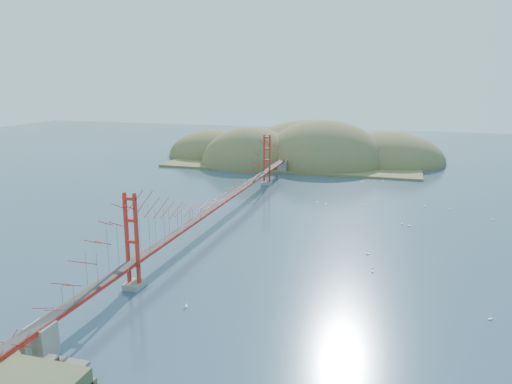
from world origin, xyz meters
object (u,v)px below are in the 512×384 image
(sailboat_1, at_px, (326,204))
(sailboat_2, at_px, (367,253))
(fort, at_px, (33,363))
(bridge, at_px, (222,181))
(sailboat_0, at_px, (372,270))

(sailboat_1, xyz_separation_m, sailboat_2, (9.96, -26.22, 0.00))
(fort, bearing_deg, sailboat_2, 55.76)
(bridge, bearing_deg, sailboat_1, 44.56)
(bridge, bearing_deg, sailboat_0, -32.11)
(bridge, xyz_separation_m, fort, (0.40, -47.98, -6.34))
(bridge, xyz_separation_m, sailboat_2, (25.90, -10.52, -6.85))
(bridge, height_order, fort, bridge)
(fort, height_order, sailboat_2, fort)
(fort, relative_size, sailboat_2, 5.23)
(bridge, distance_m, sailboat_0, 32.60)
(bridge, distance_m, sailboat_2, 28.78)
(fort, relative_size, sailboat_0, 6.16)
(bridge, bearing_deg, sailboat_2, -22.10)
(bridge, bearing_deg, fort, -89.52)
(sailboat_1, bearing_deg, sailboat_2, -69.20)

